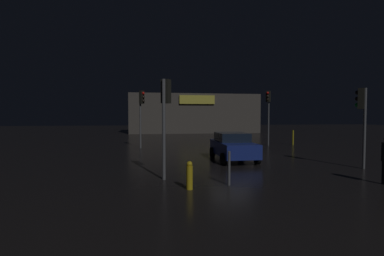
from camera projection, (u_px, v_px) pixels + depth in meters
name	position (u px, v px, depth m)	size (l,w,h in m)	color
ground_plane	(231.00, 156.00, 17.21)	(120.00, 120.00, 0.00)	black
store_building	(193.00, 114.00, 42.45)	(18.96, 6.76, 5.70)	#4C4742
traffic_signal_main	(141.00, 107.00, 21.13)	(0.43, 0.42, 4.38)	#595B60
traffic_signal_opposite	(268.00, 106.00, 23.18)	(0.42, 0.43, 4.56)	#595B60
traffic_signal_cross_left	(362.00, 110.00, 12.91)	(0.42, 0.42, 3.75)	#595B60
traffic_signal_cross_right	(165.00, 107.00, 10.70)	(0.41, 0.43, 3.86)	#595B60
car_near	(233.00, 146.00, 15.44)	(2.06, 4.01, 1.52)	navy
fire_hydrant	(189.00, 175.00, 9.26)	(0.22, 0.22, 0.95)	gold
bollard_kerb_a	(229.00, 168.00, 9.82)	(0.10, 0.10, 1.21)	#595B60
bollard_kerb_b	(293.00, 137.00, 23.91)	(0.12, 0.12, 1.25)	gold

